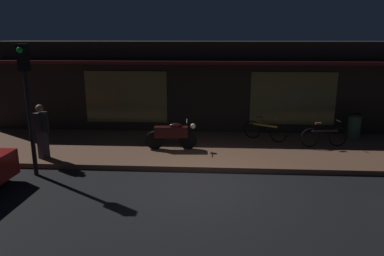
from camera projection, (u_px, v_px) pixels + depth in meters
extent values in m
plane|color=black|center=(204.00, 186.00, 9.36)|extent=(60.00, 60.00, 0.00)
cube|color=brown|center=(207.00, 149.00, 12.25)|extent=(18.00, 4.00, 0.15)
cube|color=black|center=(209.00, 85.00, 15.11)|extent=(18.00, 2.80, 3.60)
cube|color=brown|center=(126.00, 97.00, 14.00)|extent=(3.20, 0.04, 2.00)
cube|color=brown|center=(293.00, 99.00, 13.62)|extent=(3.20, 0.04, 2.00)
cube|color=#591919|center=(209.00, 63.00, 13.25)|extent=(16.20, 0.50, 0.12)
cylinder|color=black|center=(155.00, 140.00, 11.93)|extent=(0.61, 0.16, 0.60)
cylinder|color=black|center=(188.00, 140.00, 11.92)|extent=(0.61, 0.16, 0.60)
cube|color=black|center=(171.00, 132.00, 11.86)|extent=(1.11, 0.34, 0.36)
ellipsoid|color=black|center=(176.00, 126.00, 11.81)|extent=(0.45, 0.27, 0.20)
sphere|color=#F9EDB7|center=(193.00, 126.00, 11.81)|extent=(0.18, 0.18, 0.18)
cylinder|color=gray|center=(187.00, 121.00, 11.76)|extent=(0.06, 0.55, 0.03)
torus|color=black|center=(310.00, 138.00, 12.10)|extent=(0.66, 0.15, 0.66)
torus|color=black|center=(338.00, 137.00, 12.21)|extent=(0.66, 0.15, 0.66)
cube|color=black|center=(325.00, 131.00, 12.10)|extent=(0.89, 0.19, 0.06)
cube|color=brown|center=(318.00, 123.00, 12.01)|extent=(0.21, 0.11, 0.06)
cylinder|color=black|center=(338.00, 121.00, 12.06)|extent=(0.10, 0.42, 0.02)
torus|color=black|center=(252.00, 129.00, 13.19)|extent=(0.59, 0.37, 0.66)
torus|color=black|center=(278.00, 133.00, 12.64)|extent=(0.59, 0.37, 0.66)
cube|color=#B78C2D|center=(265.00, 125.00, 12.86)|extent=(0.79, 0.50, 0.06)
cube|color=brown|center=(259.00, 117.00, 12.93)|extent=(0.21, 0.17, 0.06)
cylinder|color=#B78C2D|center=(277.00, 117.00, 12.55)|extent=(0.24, 0.37, 0.02)
cube|color=#28232D|center=(43.00, 145.00, 11.01)|extent=(0.30, 0.34, 0.85)
cube|color=black|center=(41.00, 122.00, 10.83)|extent=(0.36, 0.44, 0.58)
sphere|color=#8C6647|center=(39.00, 108.00, 10.73)|extent=(0.22, 0.22, 0.22)
cylinder|color=black|center=(35.00, 123.00, 10.97)|extent=(0.12, 0.12, 0.52)
cylinder|color=black|center=(47.00, 125.00, 10.73)|extent=(0.12, 0.12, 0.52)
cylinder|color=#2D4C33|center=(354.00, 128.00, 13.04)|extent=(0.44, 0.44, 0.85)
cylinder|color=black|center=(355.00, 115.00, 12.93)|extent=(0.48, 0.48, 0.08)
cylinder|color=black|center=(29.00, 112.00, 9.70)|extent=(0.12, 0.12, 3.60)
cube|color=black|center=(23.00, 58.00, 9.34)|extent=(0.24, 0.24, 0.70)
sphere|color=#1ED838|center=(20.00, 50.00, 9.17)|extent=(0.16, 0.16, 0.16)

